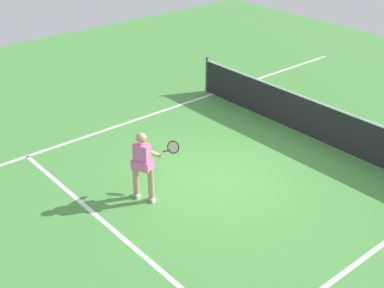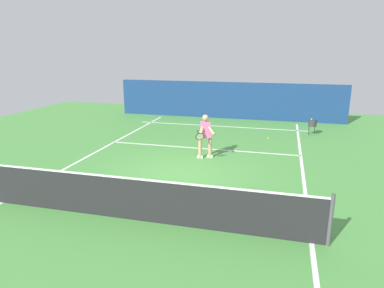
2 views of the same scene
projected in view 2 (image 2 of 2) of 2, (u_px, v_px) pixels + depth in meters
ground_plane at (179, 174)px, 10.67m from camera, size 25.00×25.00×0.00m
court_back_wall at (228, 100)px, 19.09m from camera, size 12.41×0.24×1.99m
baseline_marking at (220, 126)px, 17.30m from camera, size 8.41×0.10×0.01m
service_line_marking at (201, 148)px, 13.46m from camera, size 7.41×0.10×0.01m
sideline_left_marking at (305, 186)px, 9.76m from camera, size 0.10×17.23×0.01m
sideline_right_marking at (73, 164)px, 11.59m from camera, size 0.10×17.23×0.01m
court_net at (138, 199)px, 7.68m from camera, size 8.09×0.08×1.10m
tennis_player at (205, 135)px, 12.08m from camera, size 0.67×1.12×1.55m
tennis_ball_near at (268, 138)px, 14.85m from camera, size 0.07×0.07×0.07m
ball_hopper at (312, 123)px, 15.45m from camera, size 0.36×0.36×0.74m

